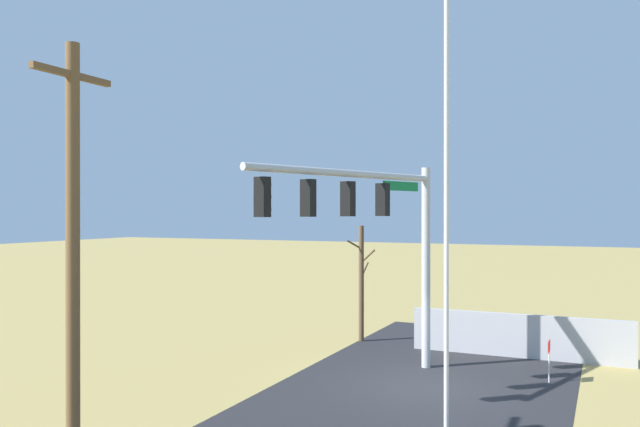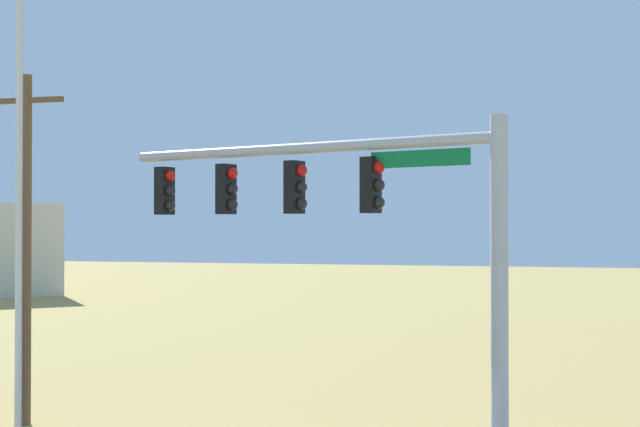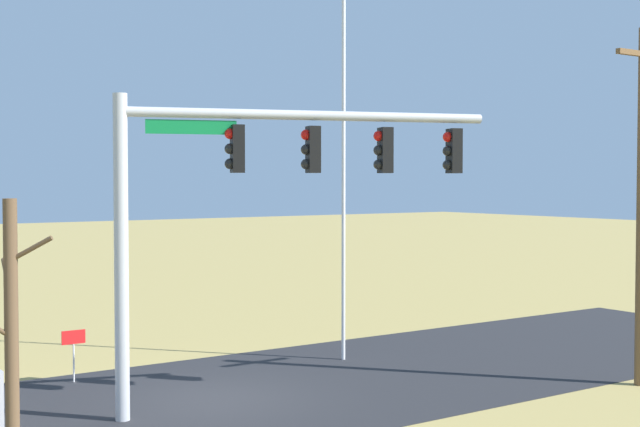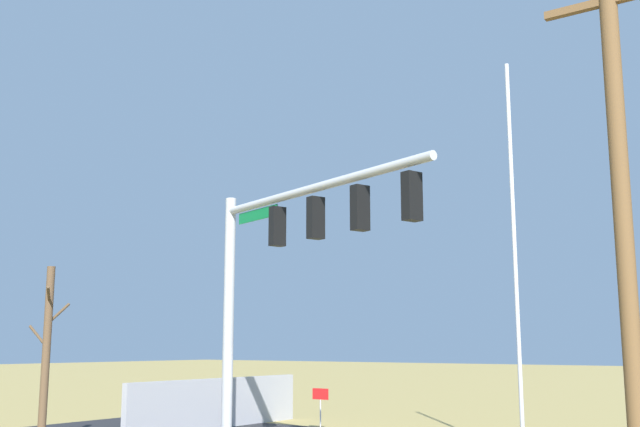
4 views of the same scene
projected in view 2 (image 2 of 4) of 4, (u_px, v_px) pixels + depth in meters
name	position (u px, v px, depth m)	size (l,w,h in m)	color
signal_mast	(356.00, 224.00, 14.48)	(7.43, 2.63, 6.38)	#B2B5BA
flagpole	(19.00, 223.00, 12.58)	(0.10, 0.10, 9.35)	silver
utility_pole	(26.00, 242.00, 19.50)	(1.90, 0.26, 8.15)	brown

